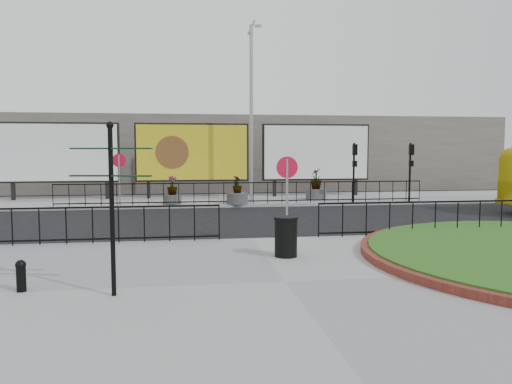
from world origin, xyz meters
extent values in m
plane|color=black|center=(0.00, 0.00, 0.00)|extent=(90.00, 90.00, 0.00)
cube|color=gray|center=(0.00, -5.00, 0.06)|extent=(30.00, 10.00, 0.12)
cube|color=gray|center=(0.00, 12.00, 0.06)|extent=(44.00, 6.00, 0.12)
cylinder|color=gray|center=(-5.00, 9.40, 1.32)|extent=(0.07, 0.07, 2.40)
cylinder|color=#AE0B29|center=(-5.00, 9.40, 2.27)|extent=(0.64, 0.03, 0.64)
cylinder|color=white|center=(-5.00, 9.42, 2.27)|extent=(0.50, 0.03, 0.50)
cylinder|color=gray|center=(1.00, -0.40, 1.32)|extent=(0.07, 0.07, 2.40)
cylinder|color=#AE0B29|center=(1.00, -0.40, 2.27)|extent=(0.64, 0.03, 0.64)
cylinder|color=white|center=(1.00, -0.38, 2.27)|extent=(0.50, 0.03, 0.50)
cube|color=black|center=(-10.90, 13.00, 0.62)|extent=(0.18, 0.18, 1.00)
cube|color=black|center=(-6.10, 13.00, 0.62)|extent=(0.18, 0.18, 1.00)
cube|color=black|center=(-8.50, 13.00, 2.62)|extent=(6.20, 0.25, 3.20)
cube|color=white|center=(-8.50, 12.84, 2.62)|extent=(6.00, 0.06, 3.00)
cube|color=black|center=(-3.90, 13.00, 0.62)|extent=(0.18, 0.18, 1.00)
cube|color=black|center=(0.90, 13.00, 0.62)|extent=(0.18, 0.18, 1.00)
cube|color=black|center=(-1.50, 13.00, 2.62)|extent=(6.20, 0.25, 3.20)
cube|color=gold|center=(-1.50, 12.84, 2.62)|extent=(6.00, 0.06, 3.00)
cube|color=black|center=(3.10, 13.00, 0.62)|extent=(0.18, 0.18, 1.00)
cube|color=black|center=(7.90, 13.00, 0.62)|extent=(0.18, 0.18, 1.00)
cube|color=black|center=(5.50, 13.00, 2.62)|extent=(6.20, 0.25, 3.20)
cube|color=white|center=(5.50, 12.84, 2.62)|extent=(6.00, 0.06, 3.00)
cylinder|color=gray|center=(1.50, 11.00, 4.62)|extent=(0.18, 0.18, 9.00)
cylinder|color=gray|center=(1.50, 11.00, 8.97)|extent=(0.43, 0.10, 0.77)
cube|color=gray|center=(1.85, 11.00, 9.07)|extent=(0.35, 0.15, 0.12)
cylinder|color=black|center=(6.50, 9.40, 1.62)|extent=(0.10, 0.10, 3.00)
cube|color=black|center=(6.50, 9.28, 2.77)|extent=(0.22, 0.18, 0.55)
cube|color=black|center=(6.50, 9.28, 2.07)|extent=(0.20, 0.16, 0.30)
cylinder|color=black|center=(9.50, 9.40, 1.62)|extent=(0.10, 0.10, 3.00)
cube|color=black|center=(9.50, 9.28, 2.77)|extent=(0.22, 0.18, 0.55)
cube|color=black|center=(9.50, 9.28, 2.07)|extent=(0.20, 0.16, 0.30)
cube|color=slate|center=(0.00, 22.00, 2.50)|extent=(40.00, 10.00, 5.00)
cylinder|color=black|center=(-3.31, -5.49, 1.65)|extent=(0.09, 0.09, 3.06)
sphere|color=black|center=(-3.31, -5.49, 3.23)|extent=(0.13, 0.13, 0.13)
cube|color=black|center=(-3.68, -5.39, 2.82)|extent=(0.73, 0.32, 0.03)
cube|color=black|center=(-2.93, -5.53, 2.82)|extent=(0.73, 0.22, 0.03)
cube|color=black|center=(-3.69, -5.42, 2.33)|extent=(0.73, 0.25, 0.03)
cube|color=black|center=(-2.94, -5.59, 2.33)|extent=(0.73, 0.32, 0.03)
cylinder|color=black|center=(-5.08, -4.96, 0.37)|extent=(0.18, 0.18, 0.49)
sphere|color=black|center=(-5.08, -4.96, 0.63)|extent=(0.20, 0.20, 0.20)
cylinder|color=black|center=(0.50, -2.67, 0.59)|extent=(0.57, 0.57, 0.94)
cylinder|color=black|center=(0.50, -2.67, 1.09)|extent=(0.61, 0.61, 0.06)
cylinder|color=#4C4C4F|center=(-2.55, 9.87, 0.35)|extent=(0.88, 0.88, 0.46)
imported|color=#1F4E15|center=(-2.55, 9.87, 1.04)|extent=(0.68, 0.68, 0.92)
cylinder|color=#4C4C4F|center=(0.59, 9.40, 0.39)|extent=(1.04, 1.04, 0.54)
imported|color=#1F4E15|center=(0.59, 9.40, 1.09)|extent=(0.66, 0.66, 0.86)
cylinder|color=#4C4C4F|center=(4.99, 11.00, 0.40)|extent=(1.08, 1.08, 0.56)
imported|color=#1F4E15|center=(4.99, 11.00, 1.23)|extent=(0.84, 0.84, 1.09)
camera|label=1|loc=(-2.03, -14.74, 2.81)|focal=35.00mm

